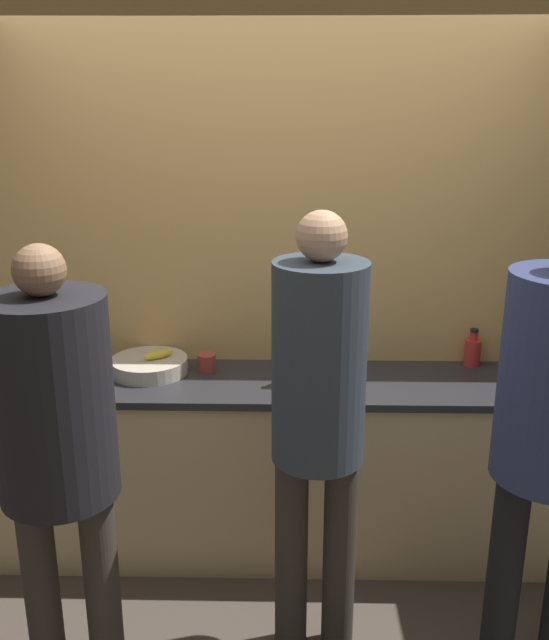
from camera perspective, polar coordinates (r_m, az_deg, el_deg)
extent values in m
plane|color=#4C4238|center=(3.52, -0.05, -20.50)|extent=(14.00, 14.00, 0.00)
cube|color=#E0B266|center=(3.48, 0.17, 3.10)|extent=(5.20, 0.06, 2.60)
cube|color=beige|center=(3.55, 0.07, -11.71)|extent=(2.79, 0.55, 0.87)
cube|color=#28282D|center=(3.35, 0.07, -4.98)|extent=(2.82, 0.58, 0.03)
cylinder|color=#38332D|center=(2.96, -18.12, -19.82)|extent=(0.13, 0.13, 0.83)
cylinder|color=#38332D|center=(2.90, -13.58, -20.30)|extent=(0.13, 0.13, 0.83)
cylinder|color=black|center=(2.54, -17.34, -6.03)|extent=(0.41, 0.41, 0.72)
sphere|color=#936B4C|center=(2.40, -18.31, 3.81)|extent=(0.17, 0.17, 0.17)
cylinder|color=#38332D|center=(2.98, 1.35, -18.20)|extent=(0.13, 0.13, 0.86)
cylinder|color=#38332D|center=(2.98, 5.20, -18.18)|extent=(0.13, 0.13, 0.86)
cylinder|color=#333D47|center=(2.59, 3.59, -3.51)|extent=(0.35, 0.35, 0.76)
sphere|color=tan|center=(2.46, 3.80, 6.72)|extent=(0.18, 0.18, 0.18)
cylinder|color=black|center=(3.00, 17.90, -18.86)|extent=(0.13, 0.13, 0.86)
cylinder|color=beige|center=(3.45, -9.98, -3.61)|extent=(0.36, 0.36, 0.07)
ellipsoid|color=yellow|center=(3.42, -9.28, -2.75)|extent=(0.15, 0.12, 0.04)
cylinder|color=#ADA393|center=(3.59, 18.89, -3.12)|extent=(0.10, 0.10, 0.11)
cylinder|color=#99754C|center=(3.55, 18.90, -1.37)|extent=(0.01, 0.06, 0.26)
cylinder|color=#99754C|center=(3.56, 19.19, -1.34)|extent=(0.03, 0.05, 0.26)
cylinder|color=#99754C|center=(3.55, 19.12, -1.42)|extent=(0.05, 0.01, 0.26)
cylinder|color=#236033|center=(3.25, 1.74, -3.71)|extent=(0.08, 0.08, 0.18)
cylinder|color=#236033|center=(3.21, 1.75, -1.75)|extent=(0.03, 0.03, 0.06)
cylinder|color=black|center=(3.19, 1.76, -1.10)|extent=(0.04, 0.04, 0.02)
cylinder|color=red|center=(3.61, 15.55, -2.52)|extent=(0.08, 0.08, 0.13)
cylinder|color=red|center=(3.59, 15.66, -1.23)|extent=(0.04, 0.04, 0.04)
cylinder|color=black|center=(3.58, 15.70, -0.81)|extent=(0.04, 0.04, 0.01)
cylinder|color=#A33D33|center=(3.43, -5.44, -3.43)|extent=(0.09, 0.09, 0.09)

